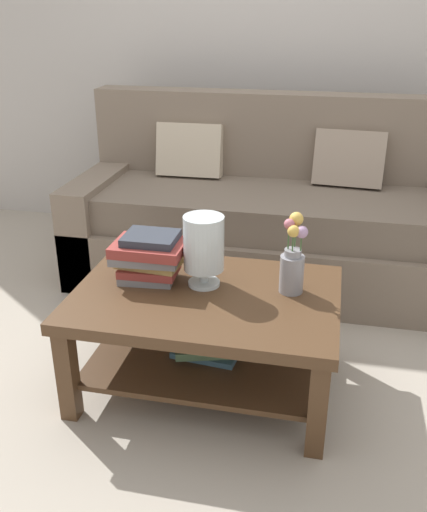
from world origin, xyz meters
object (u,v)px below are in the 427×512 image
object	(u,v)px
coffee_table	(206,320)
glass_hurricane_vase	(204,246)
book_stack_main	(149,256)
flower_pitcher	(293,262)
couch	(267,218)

from	to	relation	value
coffee_table	glass_hurricane_vase	distance (m)	0.32
book_stack_main	glass_hurricane_vase	xyz separation A→B (m)	(0.24, -0.00, 0.07)
coffee_table	glass_hurricane_vase	size ratio (longest dim) A/B	3.56
coffee_table	flower_pitcher	world-z (taller)	flower_pitcher
book_stack_main	coffee_table	bearing A→B (deg)	-15.16
couch	flower_pitcher	distance (m)	1.14
coffee_table	book_stack_main	size ratio (longest dim) A/B	3.52
couch	book_stack_main	bearing A→B (deg)	-108.32
coffee_table	flower_pitcher	size ratio (longest dim) A/B	3.24
couch	glass_hurricane_vase	world-z (taller)	couch
coffee_table	book_stack_main	distance (m)	0.36
glass_hurricane_vase	coffee_table	bearing A→B (deg)	-70.96
couch	glass_hurricane_vase	distance (m)	1.15
coffee_table	glass_hurricane_vase	xyz separation A→B (m)	(-0.02, 0.07, 0.31)
coffee_table	flower_pitcher	xyz separation A→B (m)	(0.34, 0.09, 0.27)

